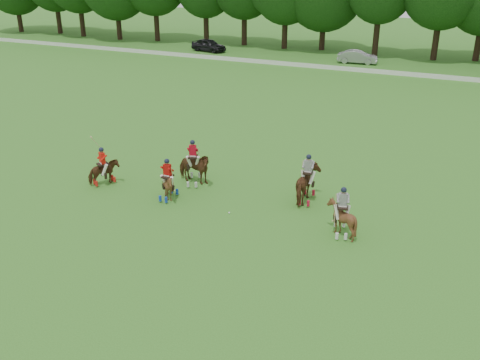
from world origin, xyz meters
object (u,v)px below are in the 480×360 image
at_px(car_left, 209,45).
at_px(polo_stripe_a, 307,184).
at_px(polo_red_a, 104,172).
at_px(car_mid, 358,57).
at_px(polo_red_c, 168,185).
at_px(polo_ball, 229,213).
at_px(polo_stripe_b, 341,218).
at_px(polo_red_b, 193,168).

xyz_separation_m(car_left, polo_stripe_a, (24.45, -36.41, 0.14)).
distance_m(polo_red_a, polo_stripe_a, 10.77).
bearing_deg(car_left, car_mid, -77.99).
xyz_separation_m(polo_red_a, polo_red_c, (4.10, -0.17, 0.02)).
relative_size(polo_red_a, polo_ball, 29.23).
bearing_deg(polo_stripe_b, polo_red_c, 179.94).
relative_size(car_left, polo_stripe_a, 1.84).
height_order(car_mid, polo_red_b, polo_red_b).
bearing_deg(polo_stripe_b, car_left, 124.53).
distance_m(car_left, polo_red_a, 41.29).
distance_m(car_left, polo_red_b, 41.07).
height_order(polo_red_b, polo_stripe_a, polo_stripe_a).
height_order(car_left, polo_red_b, polo_red_b).
bearing_deg(car_left, polo_red_a, -148.22).
height_order(car_left, polo_ball, car_left).
distance_m(polo_red_b, polo_ball, 4.17).
distance_m(car_mid, polo_red_b, 36.79).
bearing_deg(polo_red_c, polo_red_a, 177.58).
distance_m(polo_red_c, polo_ball, 3.54).
xyz_separation_m(car_mid, polo_ball, (2.96, -39.24, -0.67)).
xyz_separation_m(car_left, polo_ball, (21.53, -39.24, -0.73)).
relative_size(car_mid, polo_stripe_a, 1.74).
bearing_deg(polo_stripe_a, polo_red_b, -176.50).
distance_m(polo_red_c, polo_stripe_b, 8.79).
xyz_separation_m(car_left, polo_red_b, (18.26, -36.79, 0.12)).
xyz_separation_m(polo_red_c, polo_stripe_b, (8.79, -0.01, 0.05)).
bearing_deg(polo_red_a, polo_stripe_b, -0.81).
height_order(car_left, polo_stripe_a, polo_stripe_a).
distance_m(polo_red_a, polo_stripe_b, 12.89).
bearing_deg(car_mid, polo_red_a, 167.38).
relative_size(polo_red_c, polo_ball, 24.02).
bearing_deg(polo_red_a, polo_ball, -2.91).
relative_size(car_left, polo_red_a, 1.73).
xyz_separation_m(polo_red_b, polo_red_c, (-0.20, -2.24, -0.14)).
xyz_separation_m(polo_red_a, polo_red_b, (4.29, 2.07, 0.16)).
bearing_deg(polo_ball, polo_red_c, 176.51).
bearing_deg(car_left, polo_stripe_b, -133.46).
height_order(car_left, polo_red_c, polo_red_c).
bearing_deg(polo_red_c, polo_stripe_a, 22.28).
bearing_deg(polo_stripe_a, polo_ball, -135.95).
relative_size(polo_red_b, polo_ball, 27.29).
distance_m(car_mid, polo_red_a, 39.13).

